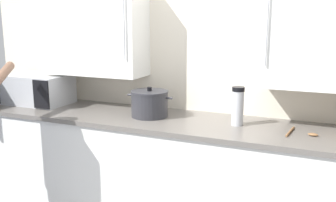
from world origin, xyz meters
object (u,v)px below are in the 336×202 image
Objects in this scene: microwave_oven at (34,89)px; wooden_spoon at (301,133)px; stock_pot at (150,104)px; thermos_flask at (238,106)px.

microwave_oven reaches higher than wooden_spoon.
stock_pot reaches higher than wooden_spoon.
microwave_oven is at bearing 178.80° from stock_pot.
thermos_flask is at bearing 1.41° from stock_pot.
wooden_spoon is at bearing -1.62° from microwave_oven.
wooden_spoon is (2.31, -0.07, -0.12)m from microwave_oven.
stock_pot is 1.39× the size of thermos_flask.
wooden_spoon is (0.44, -0.06, -0.13)m from thermos_flask.
microwave_oven is 2.31m from wooden_spoon.
wooden_spoon is (1.14, -0.04, -0.09)m from stock_pot.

